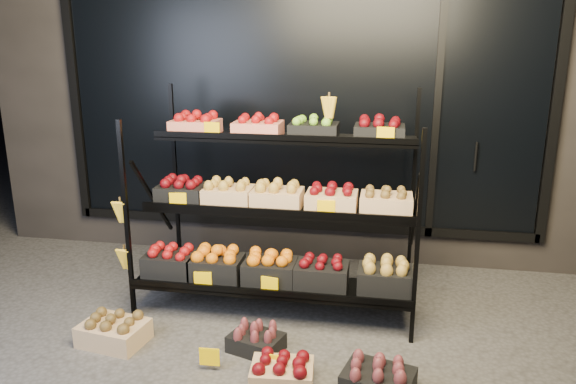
% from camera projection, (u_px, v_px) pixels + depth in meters
% --- Properties ---
extents(ground, '(24.00, 24.00, 0.00)m').
position_uv_depth(ground, '(261.00, 342.00, 3.90)').
color(ground, '#514F4C').
rests_on(ground, ground).
extents(building, '(6.00, 2.08, 3.50)m').
position_uv_depth(building, '(314.00, 65.00, 5.88)').
color(building, '#2D2826').
rests_on(building, ground).
extents(display_rack, '(2.18, 1.02, 1.73)m').
position_uv_depth(display_rack, '(276.00, 208.00, 4.26)').
color(display_rack, black).
rests_on(display_rack, ground).
extents(tag_floor_a, '(0.13, 0.01, 0.12)m').
position_uv_depth(tag_floor_a, '(210.00, 362.00, 3.55)').
color(tag_floor_a, '#FFC600').
rests_on(tag_floor_a, ground).
extents(tag_floor_b, '(0.13, 0.01, 0.12)m').
position_uv_depth(tag_floor_b, '(276.00, 369.00, 3.47)').
color(tag_floor_b, '#FFC600').
rests_on(tag_floor_b, ground).
extents(floor_crate_left, '(0.48, 0.38, 0.21)m').
position_uv_depth(floor_crate_left, '(114.00, 330.00, 3.86)').
color(floor_crate_left, '#DAB07D').
rests_on(floor_crate_left, ground).
extents(floor_crate_midleft, '(0.40, 0.34, 0.18)m').
position_uv_depth(floor_crate_midleft, '(256.00, 339.00, 3.77)').
color(floor_crate_midleft, black).
rests_on(floor_crate_midleft, ground).
extents(floor_crate_midright, '(0.40, 0.31, 0.19)m').
position_uv_depth(floor_crate_midright, '(282.00, 371.00, 3.40)').
color(floor_crate_midright, '#DAB07D').
rests_on(floor_crate_midright, ground).
extents(floor_crate_right, '(0.47, 0.39, 0.20)m').
position_uv_depth(floor_crate_right, '(378.00, 378.00, 3.32)').
color(floor_crate_right, black).
rests_on(floor_crate_right, ground).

